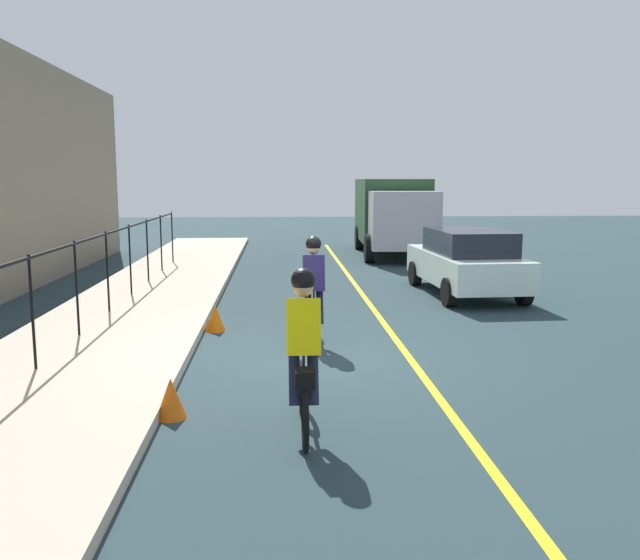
{
  "coord_description": "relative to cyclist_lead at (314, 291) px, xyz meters",
  "views": [
    {
      "loc": [
        -10.15,
        0.42,
        2.74
      ],
      "look_at": [
        1.35,
        -0.3,
        1.0
      ],
      "focal_mm": 37.17,
      "sensor_mm": 36.0,
      "label": 1
    }
  ],
  "objects": [
    {
      "name": "ground_plane",
      "position": [
        -0.75,
        0.16,
        -0.91
      ],
      "size": [
        80.0,
        80.0,
        0.0
      ],
      "primitive_type": "plane",
      "color": "#24383C"
    },
    {
      "name": "lane_line_centre",
      "position": [
        -0.75,
        -1.44,
        -0.91
      ],
      "size": [
        36.0,
        0.12,
        0.01
      ],
      "primitive_type": "cube",
      "color": "yellow",
      "rests_on": "ground"
    },
    {
      "name": "sidewalk",
      "position": [
        -0.75,
        3.56,
        -0.84
      ],
      "size": [
        40.0,
        3.2,
        0.15
      ],
      "primitive_type": "cube",
      "color": "#B9AC96",
      "rests_on": "ground"
    },
    {
      "name": "iron_fence",
      "position": [
        0.25,
        3.96,
        0.44
      ],
      "size": [
        20.3,
        0.04,
        1.6
      ],
      "color": "black",
      "rests_on": "sidewalk"
    },
    {
      "name": "cyclist_lead",
      "position": [
        0.0,
        0.0,
        0.0
      ],
      "size": [
        1.71,
        0.36,
        1.83
      ],
      "rotation": [
        0.0,
        0.0,
        -0.0
      ],
      "color": "black",
      "rests_on": "ground"
    },
    {
      "name": "cyclist_follow",
      "position": [
        -4.02,
        0.32,
        0.0
      ],
      "size": [
        1.71,
        0.36,
        1.83
      ],
      "rotation": [
        0.0,
        0.0,
        -0.0
      ],
      "color": "black",
      "rests_on": "ground"
    },
    {
      "name": "patrol_sedan",
      "position": [
        4.6,
        -3.91,
        -0.09
      ],
      "size": [
        4.48,
        2.08,
        1.58
      ],
      "rotation": [
        0.0,
        0.0,
        0.04
      ],
      "color": "white",
      "rests_on": "ground"
    },
    {
      "name": "box_truck_background",
      "position": [
        13.43,
        -3.68,
        0.64
      ],
      "size": [
        6.8,
        2.77,
        2.78
      ],
      "rotation": [
        0.0,
        0.0,
        3.1
      ],
      "color": "#294E2C",
      "rests_on": "ground"
    },
    {
      "name": "traffic_cone_near",
      "position": [
        -3.43,
        1.84,
        -0.67
      ],
      "size": [
        0.36,
        0.36,
        0.48
      ],
      "primitive_type": "cone",
      "color": "orange",
      "rests_on": "ground"
    },
    {
      "name": "traffic_cone_far",
      "position": [
        1.04,
        1.75,
        -0.66
      ],
      "size": [
        0.36,
        0.36,
        0.5
      ],
      "primitive_type": "cone",
      "color": "#ED6108",
      "rests_on": "ground"
    }
  ]
}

